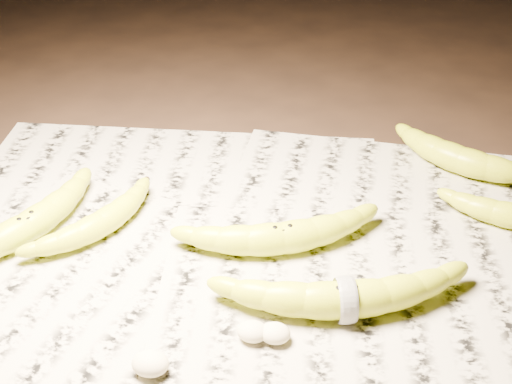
% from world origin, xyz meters
% --- Properties ---
extents(ground, '(3.00, 3.00, 0.00)m').
position_xyz_m(ground, '(0.00, 0.00, 0.00)').
color(ground, black).
rests_on(ground, ground).
extents(newspaper_patch, '(0.90, 0.70, 0.01)m').
position_xyz_m(newspaper_patch, '(0.02, -0.02, 0.00)').
color(newspaper_patch, '#AEA995').
rests_on(newspaper_patch, ground).
extents(banana_left_a, '(0.15, 0.22, 0.04)m').
position_xyz_m(banana_left_a, '(-0.27, -0.04, 0.03)').
color(banana_left_a, '#C1E31C').
rests_on(banana_left_a, newspaper_patch).
extents(banana_left_b, '(0.13, 0.17, 0.03)m').
position_xyz_m(banana_left_b, '(-0.19, -0.01, 0.02)').
color(banana_left_b, '#C1E31C').
rests_on(banana_left_b, newspaper_patch).
extents(banana_center, '(0.22, 0.14, 0.04)m').
position_xyz_m(banana_center, '(0.03, -0.00, 0.03)').
color(banana_center, '#C1E31C').
rests_on(banana_center, newspaper_patch).
extents(banana_taped, '(0.26, 0.13, 0.04)m').
position_xyz_m(banana_taped, '(0.11, -0.10, 0.03)').
color(banana_taped, '#C1E31C').
rests_on(banana_taped, newspaper_patch).
extents(banana_upper_b, '(0.20, 0.14, 0.04)m').
position_xyz_m(banana_upper_b, '(0.24, 0.21, 0.03)').
color(banana_upper_b, '#C1E31C').
rests_on(banana_upper_b, newspaper_patch).
extents(measuring_tape, '(0.02, 0.05, 0.05)m').
position_xyz_m(measuring_tape, '(0.11, -0.10, 0.03)').
color(measuring_tape, white).
rests_on(measuring_tape, newspaper_patch).
extents(flesh_chunk_a, '(0.04, 0.03, 0.02)m').
position_xyz_m(flesh_chunk_a, '(-0.07, -0.21, 0.02)').
color(flesh_chunk_a, beige).
rests_on(flesh_chunk_a, newspaper_patch).
extents(flesh_chunk_b, '(0.03, 0.03, 0.02)m').
position_xyz_m(flesh_chunk_b, '(0.04, -0.15, 0.02)').
color(flesh_chunk_b, beige).
rests_on(flesh_chunk_b, newspaper_patch).
extents(flesh_chunk_c, '(0.03, 0.03, 0.02)m').
position_xyz_m(flesh_chunk_c, '(0.02, -0.15, 0.02)').
color(flesh_chunk_c, beige).
rests_on(flesh_chunk_c, newspaper_patch).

